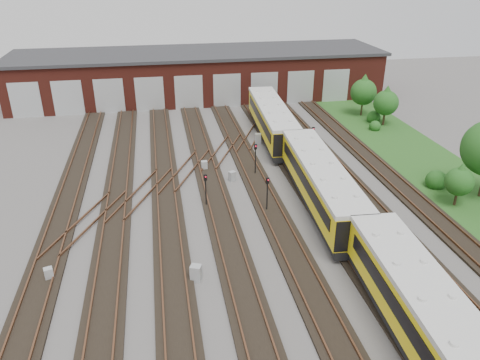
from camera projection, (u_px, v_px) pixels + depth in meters
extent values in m
plane|color=#484543|center=(261.00, 252.00, 31.58)|extent=(120.00, 120.00, 0.00)
cube|color=black|center=(44.00, 274.00, 29.27)|extent=(2.40, 70.00, 0.18)
cube|color=brown|center=(31.00, 273.00, 29.08)|extent=(0.10, 70.00, 0.15)
cube|color=brown|center=(55.00, 271.00, 29.31)|extent=(0.10, 70.00, 0.15)
cube|color=black|center=(109.00, 267.00, 29.92)|extent=(2.40, 70.00, 0.18)
cube|color=brown|center=(97.00, 266.00, 29.73)|extent=(0.10, 70.00, 0.15)
cube|color=brown|center=(120.00, 264.00, 29.96)|extent=(0.10, 70.00, 0.15)
cube|color=black|center=(172.00, 261.00, 30.57)|extent=(2.40, 70.00, 0.18)
cube|color=brown|center=(161.00, 260.00, 30.38)|extent=(0.10, 70.00, 0.15)
cube|color=brown|center=(183.00, 257.00, 30.61)|extent=(0.10, 70.00, 0.15)
cube|color=black|center=(232.00, 254.00, 31.21)|extent=(2.40, 70.00, 0.18)
cube|color=brown|center=(222.00, 253.00, 31.03)|extent=(0.10, 70.00, 0.15)
cube|color=brown|center=(243.00, 251.00, 31.26)|extent=(0.10, 70.00, 0.15)
cube|color=black|center=(290.00, 248.00, 31.86)|extent=(2.40, 70.00, 0.18)
cube|color=brown|center=(280.00, 247.00, 31.68)|extent=(0.10, 70.00, 0.15)
cube|color=brown|center=(300.00, 245.00, 31.91)|extent=(0.10, 70.00, 0.15)
cube|color=black|center=(346.00, 243.00, 32.51)|extent=(2.40, 70.00, 0.18)
cube|color=brown|center=(336.00, 242.00, 32.32)|extent=(0.10, 70.00, 0.15)
cube|color=brown|center=(356.00, 240.00, 32.56)|extent=(0.10, 70.00, 0.15)
cube|color=black|center=(399.00, 237.00, 33.16)|extent=(2.40, 70.00, 0.18)
cube|color=brown|center=(390.00, 236.00, 32.97)|extent=(0.10, 70.00, 0.15)
cube|color=brown|center=(409.00, 234.00, 33.20)|extent=(0.10, 70.00, 0.15)
cube|color=black|center=(450.00, 232.00, 33.81)|extent=(2.40, 70.00, 0.18)
cube|color=brown|center=(441.00, 231.00, 33.62)|extent=(0.10, 70.00, 0.15)
cube|color=brown|center=(460.00, 229.00, 33.85)|extent=(0.10, 70.00, 0.15)
cube|color=brown|center=(142.00, 193.00, 39.05)|extent=(5.40, 9.62, 0.15)
cube|color=brown|center=(186.00, 170.00, 43.25)|extent=(5.40, 9.62, 0.15)
cube|color=brown|center=(222.00, 151.00, 47.45)|extent=(5.40, 9.62, 0.15)
cube|color=brown|center=(87.00, 221.00, 34.85)|extent=(5.40, 9.62, 0.15)
cube|color=brown|center=(253.00, 135.00, 51.65)|extent=(5.40, 9.62, 0.15)
cube|color=#591E16|center=(199.00, 75.00, 65.79)|extent=(50.00, 12.00, 6.00)
cube|color=#2D2D2F|center=(198.00, 53.00, 64.44)|extent=(51.00, 12.50, 0.40)
cube|color=#ADB1B3|center=(26.00, 100.00, 57.23)|extent=(3.60, 0.12, 4.40)
cube|color=#ADB1B3|center=(68.00, 98.00, 58.04)|extent=(3.60, 0.12, 4.40)
cube|color=#ADB1B3|center=(109.00, 96.00, 58.85)|extent=(3.60, 0.12, 4.40)
cube|color=#ADB1B3|center=(150.00, 94.00, 59.66)|extent=(3.60, 0.12, 4.40)
cube|color=#ADB1B3|center=(189.00, 93.00, 60.47)|extent=(3.60, 0.12, 4.40)
cube|color=#ADB1B3|center=(227.00, 91.00, 61.28)|extent=(3.60, 0.12, 4.40)
cube|color=#ADB1B3|center=(264.00, 89.00, 62.09)|extent=(3.60, 0.12, 4.40)
cube|color=#ADB1B3|center=(300.00, 87.00, 62.90)|extent=(3.60, 0.12, 4.40)
cube|color=#ADB1B3|center=(336.00, 86.00, 63.71)|extent=(3.60, 0.12, 4.40)
cube|color=#1E4818|center=(437.00, 171.00, 43.52)|extent=(8.00, 55.00, 0.05)
cube|color=black|center=(426.00, 347.00, 23.07)|extent=(3.42, 16.18, 0.64)
cube|color=yellow|center=(432.00, 323.00, 22.42)|extent=(3.74, 16.20, 2.36)
cube|color=silver|center=(437.00, 301.00, 21.85)|extent=(3.85, 16.20, 0.32)
cube|color=black|center=(405.00, 322.00, 22.15)|extent=(0.91, 14.11, 0.91)
cube|color=black|center=(461.00, 317.00, 22.46)|extent=(0.91, 14.11, 0.91)
cube|color=black|center=(319.00, 198.00, 37.27)|extent=(3.42, 16.18, 0.64)
cube|color=yellow|center=(321.00, 181.00, 36.63)|extent=(3.74, 16.20, 2.36)
cube|color=silver|center=(322.00, 166.00, 36.05)|extent=(3.85, 16.20, 0.32)
cube|color=black|center=(303.00, 179.00, 36.36)|extent=(0.91, 14.11, 0.91)
cube|color=black|center=(339.00, 177.00, 36.67)|extent=(0.91, 14.11, 0.91)
cube|color=black|center=(271.00, 132.00, 51.48)|extent=(3.42, 16.18, 0.64)
cube|color=yellow|center=(272.00, 119.00, 50.83)|extent=(3.74, 16.20, 2.36)
cube|color=silver|center=(272.00, 107.00, 50.25)|extent=(3.85, 16.20, 0.32)
cube|color=black|center=(259.00, 117.00, 50.56)|extent=(0.91, 14.11, 0.91)
cube|color=black|center=(285.00, 116.00, 50.87)|extent=(0.91, 14.11, 0.91)
cylinder|color=black|center=(206.00, 193.00, 36.95)|extent=(0.10, 0.10, 2.30)
cube|color=black|center=(205.00, 177.00, 36.35)|extent=(0.26, 0.18, 0.48)
sphere|color=red|center=(205.00, 177.00, 36.23)|extent=(0.12, 0.12, 0.12)
cylinder|color=black|center=(267.00, 197.00, 36.20)|extent=(0.09, 0.09, 2.41)
cube|color=black|center=(268.00, 181.00, 35.58)|extent=(0.27, 0.22, 0.47)
sphere|color=red|center=(268.00, 180.00, 35.45)|extent=(0.11, 0.11, 0.11)
cylinder|color=black|center=(255.00, 162.00, 42.29)|extent=(0.10, 0.10, 2.52)
cube|color=black|center=(256.00, 147.00, 41.65)|extent=(0.25, 0.16, 0.48)
sphere|color=red|center=(256.00, 146.00, 41.52)|extent=(0.12, 0.12, 0.12)
cylinder|color=black|center=(312.00, 144.00, 46.27)|extent=(0.11, 0.11, 2.55)
cube|color=black|center=(313.00, 130.00, 45.61)|extent=(0.29, 0.20, 0.53)
sphere|color=red|center=(314.00, 129.00, 45.47)|extent=(0.13, 0.13, 0.13)
cube|color=#9C9FA1|center=(49.00, 274.00, 28.72)|extent=(0.62, 0.56, 0.86)
cube|color=#9C9FA1|center=(204.00, 166.00, 43.57)|extent=(0.56, 0.47, 0.92)
cube|color=#9C9FA1|center=(196.00, 273.00, 28.61)|extent=(0.82, 0.76, 1.09)
cube|color=#9C9FA1|center=(232.00, 176.00, 41.47)|extent=(0.69, 0.65, 0.92)
cube|color=#9C9FA1|center=(258.00, 139.00, 49.86)|extent=(0.73, 0.65, 1.09)
cylinder|color=#332417|center=(362.00, 109.00, 58.54)|extent=(0.21, 0.21, 1.63)
sphere|color=#1B4C15|center=(364.00, 92.00, 57.60)|extent=(3.18, 3.18, 3.18)
cone|color=#1B4C15|center=(365.00, 83.00, 57.12)|extent=(2.72, 2.72, 2.27)
cylinder|color=#332417|center=(384.00, 119.00, 55.19)|extent=(0.25, 0.25, 1.49)
sphere|color=#1B4C15|center=(386.00, 103.00, 54.33)|extent=(2.89, 2.89, 2.89)
cone|color=#1B4C15|center=(387.00, 94.00, 53.89)|extent=(2.48, 2.48, 2.06)
cylinder|color=#332417|center=(455.00, 199.00, 37.31)|extent=(0.21, 0.21, 1.15)
sphere|color=#1B4C15|center=(459.00, 182.00, 36.65)|extent=(2.25, 2.25, 2.25)
cone|color=#1B4C15|center=(461.00, 172.00, 36.31)|extent=(1.92, 1.92, 1.60)
sphere|color=#1B4C15|center=(437.00, 178.00, 40.19)|extent=(1.81, 1.81, 1.81)
sphere|color=#1B4C15|center=(374.00, 116.00, 56.19)|extent=(1.64, 1.64, 1.64)
sphere|color=#1B4C15|center=(375.00, 125.00, 53.64)|extent=(1.31, 1.31, 1.31)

